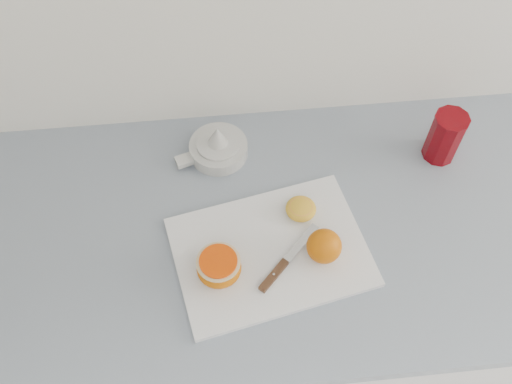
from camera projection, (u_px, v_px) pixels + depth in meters
counter at (325, 302)px, 1.53m from camera, size 2.27×0.64×0.89m
cutting_board at (270, 252)px, 1.11m from camera, size 0.41×0.33×0.01m
whole_orange at (324, 246)px, 1.07m from camera, size 0.07×0.07×0.07m
half_orange at (219, 267)px, 1.06m from camera, size 0.08×0.08×0.05m
squeezed_shell at (301, 209)px, 1.14m from camera, size 0.06×0.06×0.03m
paring_knife at (279, 270)px, 1.08m from camera, size 0.13×0.14×0.01m
citrus_juicer at (218, 147)px, 1.23m from camera, size 0.16×0.13×0.08m
red_tumbler at (444, 138)px, 1.20m from camera, size 0.07×0.07×0.12m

